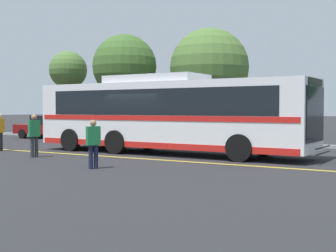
{
  "coord_description": "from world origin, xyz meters",
  "views": [
    {
      "loc": [
        11.08,
        -16.53,
        1.89
      ],
      "look_at": [
        0.99,
        0.35,
        1.17
      ],
      "focal_mm": 50.0,
      "sensor_mm": 36.0,
      "label": 1
    }
  ],
  "objects_px": {
    "parked_car_2": "(192,131)",
    "tree_1": "(209,68)",
    "parked_car_0": "(49,127)",
    "pedestrian_1": "(93,141)",
    "pedestrian_0": "(34,133)",
    "tree_0": "(125,67)",
    "transit_bus": "(168,113)",
    "pedestrian_2": "(0,130)",
    "parked_car_1": "(112,129)",
    "tree_2": "(68,70)"
  },
  "relations": [
    {
      "from": "parked_car_2",
      "to": "tree_1",
      "type": "bearing_deg",
      "value": -165.99
    },
    {
      "from": "parked_car_0",
      "to": "pedestrian_1",
      "type": "distance_m",
      "value": 16.16
    },
    {
      "from": "pedestrian_0",
      "to": "pedestrian_1",
      "type": "height_order",
      "value": "pedestrian_0"
    },
    {
      "from": "pedestrian_0",
      "to": "tree_0",
      "type": "height_order",
      "value": "tree_0"
    },
    {
      "from": "parked_car_2",
      "to": "parked_car_0",
      "type": "bearing_deg",
      "value": -91.48
    },
    {
      "from": "transit_bus",
      "to": "pedestrian_1",
      "type": "relative_size",
      "value": 8.1
    },
    {
      "from": "tree_0",
      "to": "tree_1",
      "type": "height_order",
      "value": "tree_1"
    },
    {
      "from": "parked_car_2",
      "to": "pedestrian_2",
      "type": "bearing_deg",
      "value": -38.42
    },
    {
      "from": "pedestrian_0",
      "to": "pedestrian_1",
      "type": "bearing_deg",
      "value": -85.74
    },
    {
      "from": "parked_car_0",
      "to": "parked_car_1",
      "type": "height_order",
      "value": "parked_car_0"
    },
    {
      "from": "transit_bus",
      "to": "tree_1",
      "type": "xyz_separation_m",
      "value": [
        -3.29,
        10.79,
        2.87
      ]
    },
    {
      "from": "parked_car_0",
      "to": "tree_2",
      "type": "height_order",
      "value": "tree_2"
    },
    {
      "from": "parked_car_2",
      "to": "tree_2",
      "type": "distance_m",
      "value": 13.96
    },
    {
      "from": "parked_car_0",
      "to": "tree_0",
      "type": "bearing_deg",
      "value": -43.49
    },
    {
      "from": "parked_car_1",
      "to": "pedestrian_1",
      "type": "relative_size",
      "value": 2.71
    },
    {
      "from": "parked_car_2",
      "to": "pedestrian_1",
      "type": "distance_m",
      "value": 10.82
    },
    {
      "from": "transit_bus",
      "to": "tree_2",
      "type": "height_order",
      "value": "tree_2"
    },
    {
      "from": "pedestrian_0",
      "to": "tree_2",
      "type": "relative_size",
      "value": 0.27
    },
    {
      "from": "parked_car_1",
      "to": "tree_1",
      "type": "distance_m",
      "value": 7.76
    },
    {
      "from": "parked_car_1",
      "to": "parked_car_2",
      "type": "xyz_separation_m",
      "value": [
        5.29,
        0.06,
        -0.0
      ]
    },
    {
      "from": "pedestrian_2",
      "to": "tree_2",
      "type": "relative_size",
      "value": 0.27
    },
    {
      "from": "transit_bus",
      "to": "parked_car_0",
      "type": "height_order",
      "value": "transit_bus"
    },
    {
      "from": "parked_car_2",
      "to": "tree_2",
      "type": "height_order",
      "value": "tree_2"
    },
    {
      "from": "parked_car_0",
      "to": "pedestrian_1",
      "type": "height_order",
      "value": "pedestrian_1"
    },
    {
      "from": "parked_car_0",
      "to": "tree_0",
      "type": "distance_m",
      "value": 6.39
    },
    {
      "from": "tree_1",
      "to": "tree_2",
      "type": "relative_size",
      "value": 1.15
    },
    {
      "from": "transit_bus",
      "to": "parked_car_1",
      "type": "relative_size",
      "value": 2.99
    },
    {
      "from": "parked_car_2",
      "to": "tree_1",
      "type": "distance_m",
      "value": 7.04
    },
    {
      "from": "parked_car_2",
      "to": "pedestrian_1",
      "type": "relative_size",
      "value": 2.57
    },
    {
      "from": "parked_car_1",
      "to": "tree_2",
      "type": "bearing_deg",
      "value": -117.82
    },
    {
      "from": "parked_car_0",
      "to": "parked_car_2",
      "type": "bearing_deg",
      "value": -91.35
    },
    {
      "from": "pedestrian_0",
      "to": "tree_1",
      "type": "distance_m",
      "value": 15.17
    },
    {
      "from": "tree_1",
      "to": "parked_car_2",
      "type": "bearing_deg",
      "value": -73.24
    },
    {
      "from": "parked_car_0",
      "to": "tree_1",
      "type": "height_order",
      "value": "tree_1"
    },
    {
      "from": "tree_0",
      "to": "pedestrian_2",
      "type": "bearing_deg",
      "value": -83.13
    },
    {
      "from": "transit_bus",
      "to": "parked_car_1",
      "type": "bearing_deg",
      "value": -125.41
    },
    {
      "from": "transit_bus",
      "to": "tree_0",
      "type": "xyz_separation_m",
      "value": [
        -8.59,
        8.69,
        3.03
      ]
    },
    {
      "from": "parked_car_1",
      "to": "tree_1",
      "type": "xyz_separation_m",
      "value": [
        3.6,
        5.7,
        3.86
      ]
    },
    {
      "from": "parked_car_2",
      "to": "parked_car_1",
      "type": "bearing_deg",
      "value": -92.14
    },
    {
      "from": "tree_1",
      "to": "tree_2",
      "type": "bearing_deg",
      "value": -172.51
    },
    {
      "from": "pedestrian_1",
      "to": "tree_0",
      "type": "relative_size",
      "value": 0.22
    },
    {
      "from": "tree_1",
      "to": "pedestrian_1",
      "type": "bearing_deg",
      "value": -76.77
    },
    {
      "from": "parked_car_0",
      "to": "pedestrian_0",
      "type": "height_order",
      "value": "pedestrian_0"
    },
    {
      "from": "transit_bus",
      "to": "parked_car_0",
      "type": "relative_size",
      "value": 2.83
    },
    {
      "from": "transit_bus",
      "to": "parked_car_2",
      "type": "xyz_separation_m",
      "value": [
        -1.59,
        5.15,
        -1.0
      ]
    },
    {
      "from": "transit_bus",
      "to": "parked_car_2",
      "type": "relative_size",
      "value": 3.15
    },
    {
      "from": "parked_car_0",
      "to": "pedestrian_2",
      "type": "bearing_deg",
      "value": -151.32
    },
    {
      "from": "transit_bus",
      "to": "parked_car_0",
      "type": "bearing_deg",
      "value": -111.47
    },
    {
      "from": "parked_car_1",
      "to": "pedestrian_0",
      "type": "distance_m",
      "value": 9.57
    },
    {
      "from": "parked_car_2",
      "to": "pedestrian_0",
      "type": "relative_size",
      "value": 2.37
    }
  ]
}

